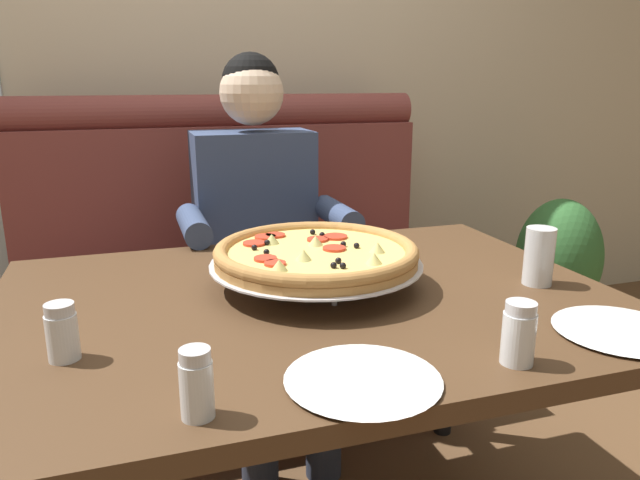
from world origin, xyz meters
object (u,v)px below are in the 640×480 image
Objects in this scene: shaker_oregano at (518,338)px; plate_near_right at (363,376)px; booth_bench at (237,292)px; plate_near_left at (621,328)px; drinking_glass at (539,260)px; pizza at (316,255)px; shaker_pepper_flakes at (62,336)px; dining_table at (311,328)px; diner_main at (261,229)px; potted_plant at (557,270)px; shaker_parmesan at (197,389)px.

shaker_oregano is 0.43× the size of plate_near_right.
booth_bench is 1.46m from plate_near_left.
booth_bench is at bearing 116.75° from drinking_glass.
pizza reaches higher than shaker_pepper_flakes.
dining_table is 0.53m from shaker_pepper_flakes.
booth_bench is 1.00m from dining_table.
diner_main reaches higher than drinking_glass.
pizza is 1.61m from potted_plant.
drinking_glass is (0.56, 0.31, 0.05)m from plate_near_right.
drinking_glass reaches higher than shaker_parmesan.
booth_bench is at bearing 174.75° from potted_plant.
booth_bench is at bearing 90.00° from dining_table.
dining_table is 1.06× the size of diner_main.
booth_bench reaches higher than shaker_pepper_flakes.
diner_main is 9.40× the size of drinking_glass.
diner_main is at bearing 113.43° from plate_near_left.
shaker_oregano is at bearing 0.17° from shaker_parmesan.
booth_bench is 6.35× the size of plate_near_right.
dining_table is at bearing -90.00° from booth_bench.
diner_main is at bearing 121.95° from drinking_glass.
shaker_pepper_flakes is 0.40× the size of plate_near_left.
shaker_parmesan reaches higher than shaker_pepper_flakes.
booth_bench is 0.41m from diner_main.
dining_table reaches higher than potted_plant.
dining_table is 2.77× the size of pizza.
shaker_parmesan reaches higher than plate_near_left.
potted_plant is at bearing 47.35° from drinking_glass.
diner_main is at bearing -174.03° from potted_plant.
potted_plant is at bearing 28.07° from shaker_pepper_flakes.
drinking_glass is (0.83, 0.33, 0.01)m from shaker_parmesan.
plate_near_left is at bearing 9.51° from shaker_oregano.
booth_bench reaches higher than shaker_oregano.
plate_near_left is (0.47, -0.43, -0.07)m from pizza.
booth_bench is 14.67× the size of shaker_oregano.
plate_near_right is at bearing -91.50° from booth_bench.
dining_table is 0.17m from pizza.
potted_plant is at bearing -5.25° from booth_bench.
pizza is 0.47m from plate_near_right.
plate_near_right is at bearing 4.59° from shaker_parmesan.
shaker_oregano is at bearing -132.37° from potted_plant.
plate_near_right is 1.87× the size of drinking_glass.
pizza is (0.03, 0.06, 0.15)m from dining_table.
shaker_oregano is 0.44m from drinking_glass.
booth_bench is 6.42× the size of plate_near_left.
diner_main is 1.09m from plate_near_right.
pizza is 3.61× the size of drinking_glass.
plate_near_right is at bearing -98.33° from pizza.
shaker_oregano reaches higher than dining_table.
drinking_glass is at bearing 84.82° from plate_near_left.
shaker_oregano is at bearing -80.23° from booth_bench.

